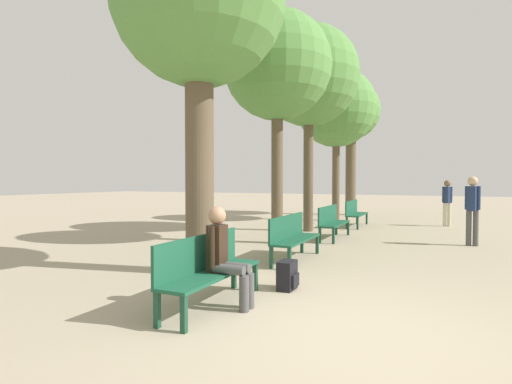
% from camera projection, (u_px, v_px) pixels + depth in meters
% --- Properties ---
extents(ground_plane, '(80.00, 80.00, 0.00)m').
position_uv_depth(ground_plane, '(346.00, 332.00, 4.15)').
color(ground_plane, tan).
extents(bench_row_0, '(0.43, 1.83, 0.88)m').
position_uv_depth(bench_row_0, '(207.00, 265.00, 5.00)').
color(bench_row_0, '#195138').
rests_on(bench_row_0, ground_plane).
extents(bench_row_1, '(0.43, 1.83, 0.88)m').
position_uv_depth(bench_row_1, '(292.00, 234.00, 7.87)').
color(bench_row_1, '#195138').
rests_on(bench_row_1, ground_plane).
extents(bench_row_2, '(0.43, 1.83, 0.88)m').
position_uv_depth(bench_row_2, '(332.00, 220.00, 10.74)').
color(bench_row_2, '#195138').
rests_on(bench_row_2, ground_plane).
extents(bench_row_3, '(0.43, 1.83, 0.88)m').
position_uv_depth(bench_row_3, '(355.00, 211.00, 13.62)').
color(bench_row_3, '#195138').
rests_on(bench_row_3, ground_plane).
extents(tree_row_0, '(2.94, 2.94, 6.10)m').
position_uv_depth(tree_row_0, '(199.00, 4.00, 6.67)').
color(tree_row_0, brown).
rests_on(tree_row_0, ground_plane).
extents(tree_row_1, '(2.70, 2.70, 5.77)m').
position_uv_depth(tree_row_1, '(277.00, 67.00, 9.89)').
color(tree_row_1, brown).
rests_on(tree_row_1, ground_plane).
extents(tree_row_2, '(3.10, 3.10, 6.34)m').
position_uv_depth(tree_row_2, '(309.00, 77.00, 12.23)').
color(tree_row_2, brown).
rests_on(tree_row_2, ground_plane).
extents(tree_row_3, '(3.07, 3.07, 5.94)m').
position_uv_depth(tree_row_3, '(336.00, 108.00, 15.50)').
color(tree_row_3, brown).
rests_on(tree_row_3, ground_plane).
extents(tree_row_4, '(2.59, 2.59, 6.02)m').
position_uv_depth(tree_row_4, '(351.00, 114.00, 18.06)').
color(tree_row_4, brown).
rests_on(tree_row_4, ground_plane).
extents(person_seated, '(0.59, 0.33, 1.25)m').
position_uv_depth(person_seated, '(225.00, 254.00, 4.96)').
color(person_seated, '#4C4C4C').
rests_on(person_seated, ground_plane).
extents(backpack, '(0.25, 0.34, 0.42)m').
position_uv_depth(backpack, '(288.00, 275.00, 5.75)').
color(backpack, black).
rests_on(backpack, ground_plane).
extents(pedestrian_near, '(0.34, 0.29, 1.67)m').
position_uv_depth(pedestrian_near, '(473.00, 206.00, 9.57)').
color(pedestrian_near, '#4C4C4C').
rests_on(pedestrian_near, ground_plane).
extents(pedestrian_mid, '(0.32, 0.28, 1.58)m').
position_uv_depth(pedestrian_mid, '(447.00, 200.00, 13.64)').
color(pedestrian_mid, beige).
rests_on(pedestrian_mid, ground_plane).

